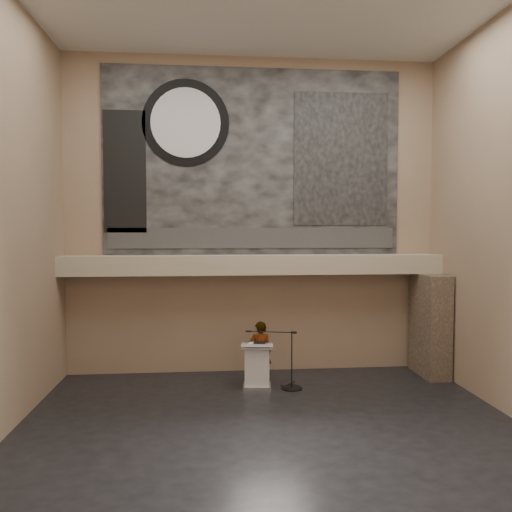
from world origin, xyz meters
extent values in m
plane|color=black|center=(0.00, 0.00, 0.00)|extent=(10.00, 10.00, 0.00)
cube|color=#8D7359|center=(0.00, 4.00, 4.25)|extent=(10.00, 0.02, 8.50)
cube|color=#8D7359|center=(0.00, -4.00, 4.25)|extent=(10.00, 0.02, 8.50)
cube|color=#8D7359|center=(-5.00, 0.00, 4.25)|extent=(0.02, 8.00, 8.50)
cube|color=tan|center=(0.00, 3.60, 2.95)|extent=(10.00, 0.80, 0.50)
cylinder|color=#B2893D|center=(-1.60, 3.55, 2.67)|extent=(0.04, 0.04, 0.06)
cylinder|color=#B2893D|center=(1.90, 3.55, 2.67)|extent=(0.04, 0.04, 0.06)
cube|color=black|center=(0.00, 3.97, 5.70)|extent=(8.00, 0.05, 5.00)
cube|color=#2E2E2E|center=(0.00, 3.93, 3.65)|extent=(7.76, 0.02, 0.55)
cylinder|color=black|center=(-1.80, 3.93, 6.70)|extent=(2.30, 0.02, 2.30)
cylinder|color=silver|center=(-1.80, 3.91, 6.70)|extent=(1.84, 0.02, 1.84)
cube|color=black|center=(2.40, 3.93, 5.80)|extent=(2.60, 0.02, 3.60)
cube|color=black|center=(-3.40, 3.93, 5.40)|extent=(1.10, 0.02, 3.20)
cube|color=#45362A|center=(4.65, 3.15, 1.35)|extent=(0.60, 1.40, 2.70)
cube|color=silver|center=(-0.04, 2.45, 0.04)|extent=(0.73, 0.59, 0.08)
cube|color=silver|center=(-0.04, 2.45, 0.56)|extent=(0.64, 0.48, 0.96)
cube|color=silver|center=(-0.04, 2.43, 1.07)|extent=(0.82, 0.62, 0.13)
cube|color=black|center=(0.02, 2.44, 1.12)|extent=(0.32, 0.27, 0.04)
cube|color=silver|center=(-0.14, 2.46, 1.10)|extent=(0.30, 0.35, 0.00)
imported|color=silver|center=(0.07, 2.82, 0.79)|extent=(0.58, 0.38, 1.58)
cylinder|color=black|center=(0.80, 2.33, 0.01)|extent=(0.52, 0.52, 0.02)
cylinder|color=black|center=(0.80, 2.33, 0.71)|extent=(0.03, 0.03, 1.42)
cylinder|color=black|center=(0.28, 2.44, 1.38)|extent=(1.16, 0.28, 0.02)
camera|label=1|loc=(-1.17, -9.52, 3.87)|focal=35.00mm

